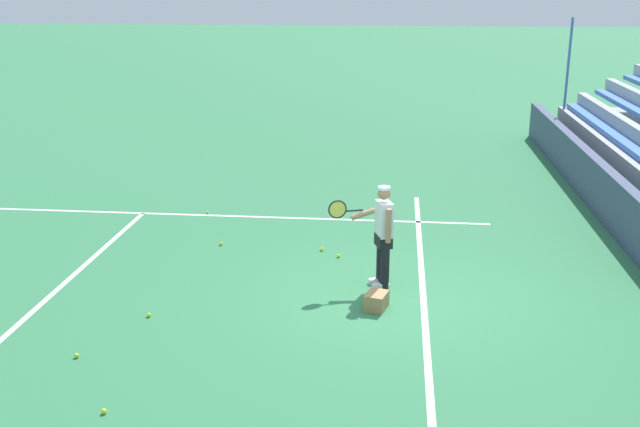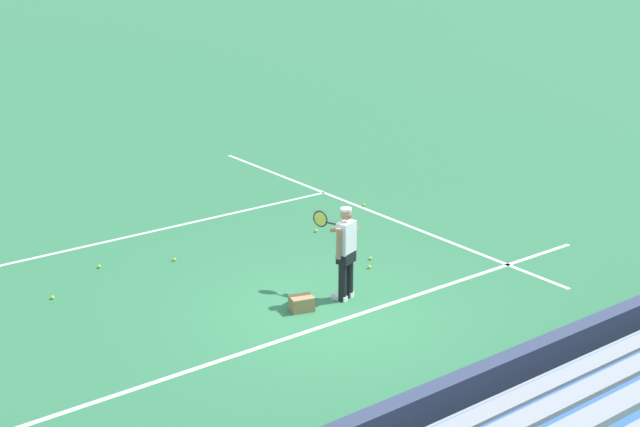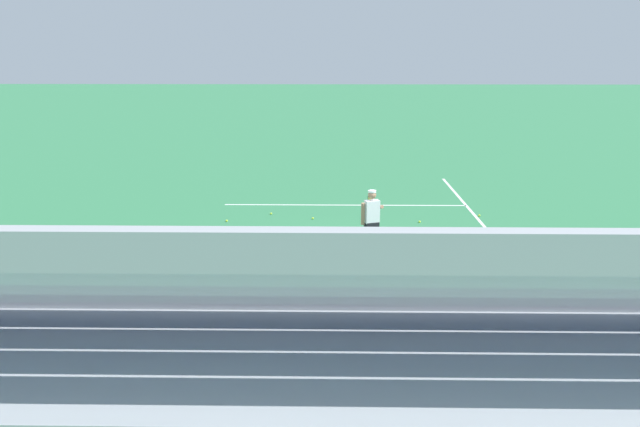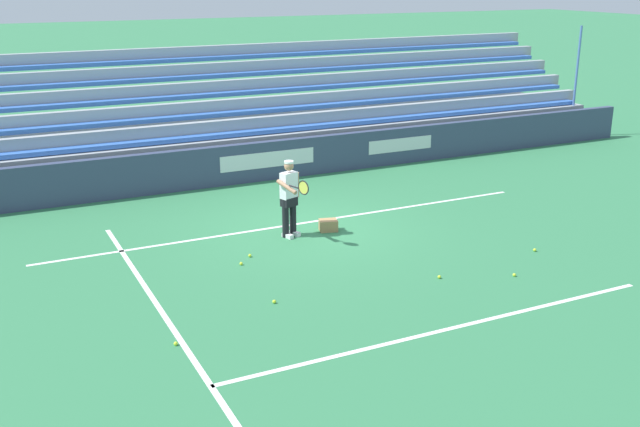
% 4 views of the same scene
% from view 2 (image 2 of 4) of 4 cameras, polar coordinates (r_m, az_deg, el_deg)
% --- Properties ---
extents(ground_plane, '(160.00, 160.00, 0.00)m').
position_cam_2_polar(ground_plane, '(15.71, 0.48, -6.14)').
color(ground_plane, '#337A4C').
extents(court_baseline_white, '(12.00, 0.10, 0.01)m').
position_cam_2_polar(court_baseline_white, '(15.35, 1.62, -6.75)').
color(court_baseline_white, white).
rests_on(court_baseline_white, ground).
extents(court_sideline_white, '(0.10, 12.00, 0.01)m').
position_cam_2_polar(court_sideline_white, '(21.01, 2.74, 0.37)').
color(court_sideline_white, white).
rests_on(court_sideline_white, ground).
extents(court_service_line_white, '(8.22, 0.10, 0.01)m').
position_cam_2_polar(court_service_line_white, '(20.03, -9.14, -0.78)').
color(court_service_line_white, white).
rests_on(court_service_line_white, ground).
extents(back_wall_sponsor_board, '(27.73, 0.25, 1.10)m').
position_cam_2_polar(back_wall_sponsor_board, '(12.61, 13.07, -10.50)').
color(back_wall_sponsor_board, '#384260').
rests_on(back_wall_sponsor_board, ground).
extents(tennis_player, '(0.58, 1.07, 1.71)m').
position_cam_2_polar(tennis_player, '(15.81, 1.61, -2.46)').
color(tennis_player, black).
rests_on(tennis_player, ground).
extents(ball_box_cardboard, '(0.47, 0.40, 0.26)m').
position_cam_2_polar(ball_box_cardboard, '(15.62, -1.19, -5.77)').
color(ball_box_cardboard, '#A87F51').
rests_on(ball_box_cardboard, ground).
extents(tennis_ball_by_box, '(0.07, 0.07, 0.07)m').
position_cam_2_polar(tennis_ball_by_box, '(17.46, 3.18, -3.43)').
color(tennis_ball_by_box, '#CCE533').
rests_on(tennis_ball_by_box, ground).
extents(tennis_ball_toward_net, '(0.07, 0.07, 0.07)m').
position_cam_2_polar(tennis_ball_toward_net, '(17.89, 3.25, -2.87)').
color(tennis_ball_toward_net, '#CCE533').
rests_on(tennis_ball_toward_net, ground).
extents(tennis_ball_far_right, '(0.07, 0.07, 0.07)m').
position_cam_2_polar(tennis_ball_far_right, '(17.98, -13.95, -3.31)').
color(tennis_ball_far_right, '#CCE533').
rests_on(tennis_ball_far_right, ground).
extents(tennis_ball_far_left, '(0.07, 0.07, 0.07)m').
position_cam_2_polar(tennis_ball_far_left, '(18.03, -9.30, -2.92)').
color(tennis_ball_far_left, '#CCE533').
rests_on(tennis_ball_far_left, ground).
extents(tennis_ball_near_player, '(0.07, 0.07, 0.07)m').
position_cam_2_polar(tennis_ball_near_player, '(21.14, 2.83, 0.56)').
color(tennis_ball_near_player, '#CCE533').
rests_on(tennis_ball_near_player, ground).
extents(tennis_ball_midcourt, '(0.07, 0.07, 0.07)m').
position_cam_2_polar(tennis_ball_midcourt, '(16.79, -16.75, -5.17)').
color(tennis_ball_midcourt, '#CCE533').
rests_on(tennis_ball_midcourt, ground).
extents(tennis_ball_stray_back, '(0.07, 0.07, 0.07)m').
position_cam_2_polar(tennis_ball_stray_back, '(19.39, -0.26, -1.11)').
color(tennis_ball_stray_back, '#CCE533').
rests_on(tennis_ball_stray_back, ground).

